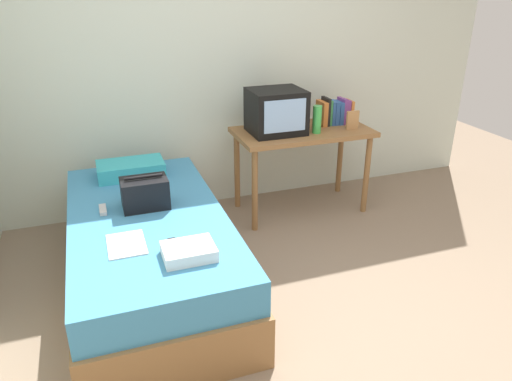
# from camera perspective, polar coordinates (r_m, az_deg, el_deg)

# --- Properties ---
(ground_plane) EXTENTS (8.00, 8.00, 0.00)m
(ground_plane) POSITION_cam_1_polar(r_m,az_deg,el_deg) (3.04, 7.26, -15.68)
(ground_plane) COLOR #84705B
(wall_back) EXTENTS (5.20, 0.10, 2.60)m
(wall_back) POSITION_cam_1_polar(r_m,az_deg,el_deg) (4.26, -4.14, 15.39)
(wall_back) COLOR silver
(wall_back) RESTS_ON ground
(bed) EXTENTS (1.00, 2.00, 0.54)m
(bed) POSITION_cam_1_polar(r_m,az_deg,el_deg) (3.29, -12.46, -7.04)
(bed) COLOR olive
(bed) RESTS_ON ground
(desk) EXTENTS (1.16, 0.60, 0.75)m
(desk) POSITION_cam_1_polar(r_m,az_deg,el_deg) (4.16, 5.54, 5.95)
(desk) COLOR olive
(desk) RESTS_ON ground
(tv) EXTENTS (0.44, 0.39, 0.36)m
(tv) POSITION_cam_1_polar(r_m,az_deg,el_deg) (4.00, 2.41, 9.39)
(tv) COLOR black
(tv) RESTS_ON desk
(water_bottle) EXTENTS (0.07, 0.07, 0.23)m
(water_bottle) POSITION_cam_1_polar(r_m,az_deg,el_deg) (4.03, 7.28, 8.39)
(water_bottle) COLOR green
(water_bottle) RESTS_ON desk
(book_row) EXTENTS (0.30, 0.16, 0.24)m
(book_row) POSITION_cam_1_polar(r_m,az_deg,el_deg) (4.33, 9.33, 9.22)
(book_row) COLOR #CC7233
(book_row) RESTS_ON desk
(picture_frame) EXTENTS (0.11, 0.02, 0.16)m
(picture_frame) POSITION_cam_1_polar(r_m,az_deg,el_deg) (4.20, 11.42, 8.24)
(picture_frame) COLOR #B27F4C
(picture_frame) RESTS_ON desk
(pillow) EXTENTS (0.50, 0.28, 0.11)m
(pillow) POSITION_cam_1_polar(r_m,az_deg,el_deg) (3.78, -14.68, 2.50)
(pillow) COLOR #33A8B7
(pillow) RESTS_ON bed
(handbag) EXTENTS (0.30, 0.20, 0.23)m
(handbag) POSITION_cam_1_polar(r_m,az_deg,el_deg) (3.22, -13.09, -0.30)
(handbag) COLOR black
(handbag) RESTS_ON bed
(magazine) EXTENTS (0.21, 0.29, 0.01)m
(magazine) POSITION_cam_1_polar(r_m,az_deg,el_deg) (2.84, -15.18, -6.21)
(magazine) COLOR white
(magazine) RESTS_ON bed
(remote_dark) EXTENTS (0.04, 0.16, 0.02)m
(remote_dark) POSITION_cam_1_polar(r_m,az_deg,el_deg) (2.75, -9.77, -6.51)
(remote_dark) COLOR black
(remote_dark) RESTS_ON bed
(remote_silver) EXTENTS (0.04, 0.14, 0.02)m
(remote_silver) POSITION_cam_1_polar(r_m,az_deg,el_deg) (3.27, -17.77, -2.19)
(remote_silver) COLOR #B7B7BC
(remote_silver) RESTS_ON bed
(folded_towel) EXTENTS (0.28, 0.22, 0.07)m
(folded_towel) POSITION_cam_1_polar(r_m,az_deg,el_deg) (2.64, -8.01, -7.20)
(folded_towel) COLOR white
(folded_towel) RESTS_ON bed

